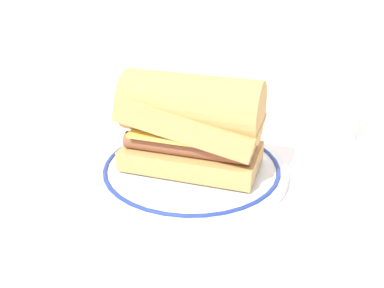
{
  "coord_description": "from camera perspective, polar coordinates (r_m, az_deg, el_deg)",
  "views": [
    {
      "loc": [
        0.13,
        -0.47,
        0.3
      ],
      "look_at": [
        0.0,
        0.03,
        0.04
      ],
      "focal_mm": 41.48,
      "sensor_mm": 36.0,
      "label": 1
    }
  ],
  "objects": [
    {
      "name": "drinking_glass",
      "position": [
        0.71,
        18.1,
        3.69
      ],
      "size": [
        0.06,
        0.06,
        0.09
      ],
      "color": "silver",
      "rests_on": "ground_plane"
    },
    {
      "name": "ground_plane",
      "position": [
        0.57,
        -0.68,
        -5.13
      ],
      "size": [
        1.5,
        1.5,
        0.0
      ],
      "primitive_type": "plane",
      "color": "white"
    },
    {
      "name": "plate",
      "position": [
        0.59,
        0.0,
        -3.26
      ],
      "size": [
        0.25,
        0.25,
        0.01
      ],
      "color": "white",
      "rests_on": "ground_plane"
    },
    {
      "name": "sausage_sandwich",
      "position": [
        0.56,
        0.0,
        2.88
      ],
      "size": [
        0.18,
        0.1,
        0.12
      ],
      "rotation": [
        0.0,
        0.0,
        -0.05
      ],
      "color": "tan",
      "rests_on": "plate"
    }
  ]
}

